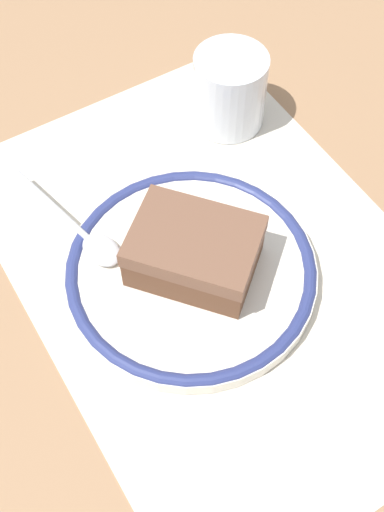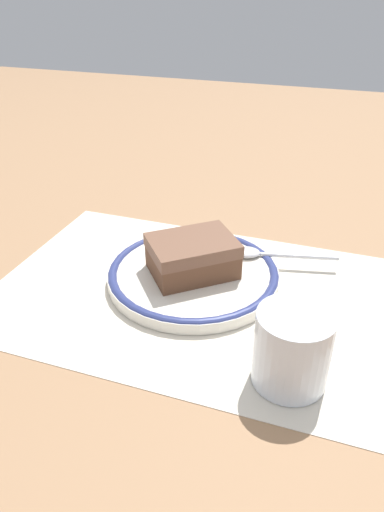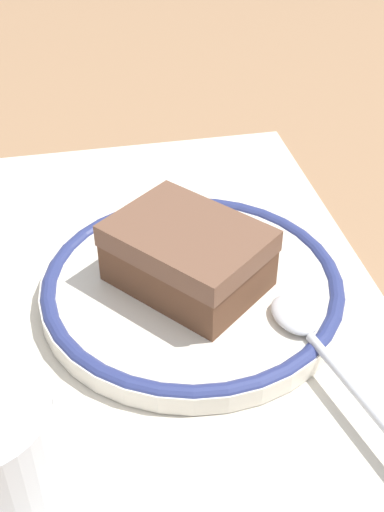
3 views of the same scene
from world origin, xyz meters
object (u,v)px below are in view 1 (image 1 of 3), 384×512
at_px(plate, 192,273).
at_px(cake_slice, 195,252).
at_px(spoon, 88,238).
at_px(cup, 229,93).

relative_size(plate, cake_slice, 1.70).
xyz_separation_m(cake_slice, spoon, (-0.07, -0.06, -0.02)).
relative_size(plate, spoon, 1.53).
bearing_deg(plate, cup, 137.49).
bearing_deg(cake_slice, cup, 138.16).
xyz_separation_m(plate, cake_slice, (-0.00, 0.00, 0.03)).
distance_m(plate, cake_slice, 0.03).
distance_m(cake_slice, cup, 0.18).
xyz_separation_m(cake_slice, cup, (-0.14, 0.12, -0.00)).
bearing_deg(spoon, cup, 110.21).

